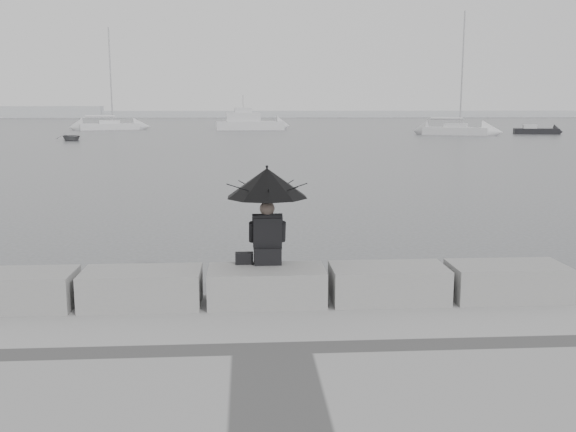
{
  "coord_description": "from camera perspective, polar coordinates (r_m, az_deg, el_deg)",
  "views": [
    {
      "loc": [
        -0.27,
        -8.99,
        3.22
      ],
      "look_at": [
        0.53,
        3.0,
        1.12
      ],
      "focal_mm": 40.0,
      "sensor_mm": 36.0,
      "label": 1
    }
  ],
  "objects": [
    {
      "name": "ground",
      "position": [
        9.55,
        -1.98,
        -9.81
      ],
      "size": [
        360.0,
        360.0,
        0.0
      ],
      "primitive_type": "plane",
      "color": "#434548",
      "rests_on": "ground"
    },
    {
      "name": "stone_block_far_left",
      "position": [
        9.42,
        -23.18,
        -6.12
      ],
      "size": [
        1.6,
        0.8,
        0.5
      ],
      "primitive_type": "cube",
      "color": "gray",
      "rests_on": "promenade"
    },
    {
      "name": "stone_block_left",
      "position": [
        9.0,
        -12.86,
        -6.28
      ],
      "size": [
        1.6,
        0.8,
        0.5
      ],
      "primitive_type": "cube",
      "color": "gray",
      "rests_on": "promenade"
    },
    {
      "name": "stone_block_centre",
      "position": [
        8.89,
        -1.92,
        -6.23
      ],
      "size": [
        1.6,
        0.8,
        0.5
      ],
      "primitive_type": "cube",
      "color": "gray",
      "rests_on": "promenade"
    },
    {
      "name": "stone_block_right",
      "position": [
        9.11,
        8.9,
        -5.97
      ],
      "size": [
        1.6,
        0.8,
        0.5
      ],
      "primitive_type": "cube",
      "color": "gray",
      "rests_on": "promenade"
    },
    {
      "name": "stone_block_far_right",
      "position": [
        9.62,
        18.87,
        -5.53
      ],
      "size": [
        1.6,
        0.8,
        0.5
      ],
      "primitive_type": "cube",
      "color": "gray",
      "rests_on": "promenade"
    },
    {
      "name": "seated_person",
      "position": [
        8.93,
        -1.87,
        2.03
      ],
      "size": [
        1.15,
        1.15,
        1.39
      ],
      "rotation": [
        0.0,
        0.0,
        0.02
      ],
      "color": "black",
      "rests_on": "stone_block_centre"
    },
    {
      "name": "bag",
      "position": [
        9.07,
        -3.91,
        -3.77
      ],
      "size": [
        0.25,
        0.14,
        0.16
      ],
      "primitive_type": "cube",
      "color": "black",
      "rests_on": "stone_block_centre"
    },
    {
      "name": "distant_landmass",
      "position": [
        163.71,
        -6.64,
        9.02
      ],
      "size": [
        180.0,
        8.0,
        2.8
      ],
      "color": "#AFB2B5",
      "rests_on": "ground"
    },
    {
      "name": "sailboat_left",
      "position": [
        86.43,
        -15.61,
        7.75
      ],
      "size": [
        7.71,
        4.51,
        12.9
      ],
      "rotation": [
        0.0,
        0.0,
        0.31
      ],
      "color": "#BCBCBE",
      "rests_on": "ground"
    },
    {
      "name": "sailboat_right",
      "position": [
        71.6,
        14.68,
        7.43
      ],
      "size": [
        7.12,
        5.05,
        12.9
      ],
      "rotation": [
        0.0,
        0.0,
        -0.44
      ],
      "color": "#BCBCBE",
      "rests_on": "ground"
    },
    {
      "name": "motor_cruiser",
      "position": [
        82.8,
        -3.4,
        8.27
      ],
      "size": [
        8.71,
        3.33,
        4.5
      ],
      "rotation": [
        0.0,
        0.0,
        0.06
      ],
      "color": "#BCBCBE",
      "rests_on": "ground"
    },
    {
      "name": "small_motorboat",
      "position": [
        76.39,
        21.19,
        7.06
      ],
      "size": [
        4.91,
        2.75,
        1.1
      ],
      "rotation": [
        0.0,
        0.0,
        -0.26
      ],
      "color": "black",
      "rests_on": "ground"
    },
    {
      "name": "dinghy",
      "position": [
        61.85,
        -18.72,
        6.66
      ],
      "size": [
        3.74,
        2.76,
        0.58
      ],
      "primitive_type": "imported",
      "rotation": [
        0.0,
        0.0,
        0.43
      ],
      "color": "gray",
      "rests_on": "ground"
    }
  ]
}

